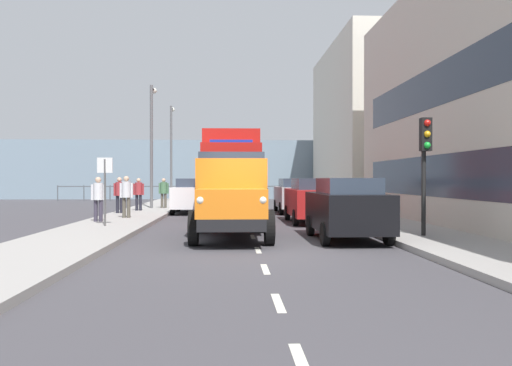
{
  "coord_description": "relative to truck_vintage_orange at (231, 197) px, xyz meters",
  "views": [
    {
      "loc": [
        0.65,
        12.55,
        1.69
      ],
      "look_at": [
        -0.56,
        -12.25,
        1.51
      ],
      "focal_mm": 36.68,
      "sensor_mm": 36.0,
      "label": 1
    }
  ],
  "objects": [
    {
      "name": "ground_plane",
      "position": [
        -0.62,
        -7.58,
        -1.18
      ],
      "size": [
        80.0,
        80.0,
        0.0
      ],
      "primitive_type": "plane",
      "color": "#423F44"
    },
    {
      "name": "road_centreline_markings",
      "position": [
        -0.62,
        -7.17,
        -1.17
      ],
      "size": [
        0.12,
        35.61,
        0.01
      ],
      "color": "silver",
      "rests_on": "ground_plane"
    },
    {
      "name": "pedestrian_couple_a",
      "position": [
        4.54,
        -11.26,
        -0.1
      ],
      "size": [
        0.53,
        0.34,
        1.59
      ],
      "color": "black",
      "rests_on": "sidewalk_right"
    },
    {
      "name": "sidewalk_left",
      "position": [
        -5.47,
        -7.58,
        -1.1
      ],
      "size": [
        2.68,
        38.85,
        0.15
      ],
      "primitive_type": "cube",
      "color": "#9E9993",
      "rests_on": "ground_plane"
    },
    {
      "name": "building_far_block",
      "position": [
        -10.19,
        -21.32,
        4.25
      ],
      "size": [
        6.76,
        13.89,
        10.85
      ],
      "color": "beige",
      "rests_on": "ground_plane"
    },
    {
      "name": "sidewalk_right",
      "position": [
        4.22,
        -7.58,
        -1.1
      ],
      "size": [
        2.68,
        38.85,
        0.15
      ],
      "primitive_type": "cube",
      "color": "#9E9993",
      "rests_on": "ground_plane"
    },
    {
      "name": "car_black_kerbside_near",
      "position": [
        -3.18,
        0.33,
        -0.28
      ],
      "size": [
        1.82,
        3.93,
        1.72
      ],
      "color": "black",
      "rests_on": "ground_plane"
    },
    {
      "name": "truck_vintage_orange",
      "position": [
        0.0,
        0.0,
        0.0
      ],
      "size": [
        2.17,
        5.64,
        2.43
      ],
      "color": "black",
      "rests_on": "ground_plane"
    },
    {
      "name": "pedestrian_strolling",
      "position": [
        4.18,
        -6.43,
        -0.05
      ],
      "size": [
        0.53,
        0.34,
        1.66
      ],
      "color": "#4C473D",
      "rests_on": "sidewalk_right"
    },
    {
      "name": "car_silver_kerbside_2",
      "position": [
        -3.18,
        -11.43,
        -0.28
      ],
      "size": [
        1.81,
        4.54,
        1.72
      ],
      "color": "#B7BABF",
      "rests_on": "ground_plane"
    },
    {
      "name": "pedestrian_near_railing",
      "position": [
        5.06,
        -9.35,
        -0.08
      ],
      "size": [
        0.53,
        0.34,
        1.63
      ],
      "color": "black",
      "rests_on": "sidewalk_right"
    },
    {
      "name": "car_white_oppositeside_0",
      "position": [
        1.93,
        -11.58,
        -0.28
      ],
      "size": [
        1.84,
        4.58,
        1.72
      ],
      "color": "white",
      "rests_on": "ground_plane"
    },
    {
      "name": "sea_horizon",
      "position": [
        -0.62,
        -30.01,
        1.32
      ],
      "size": [
        80.0,
        0.8,
        5.0
      ],
      "primitive_type": "cube",
      "color": "gray",
      "rests_on": "ground_plane"
    },
    {
      "name": "seawall_railing",
      "position": [
        -0.62,
        -26.41,
        -0.26
      ],
      "size": [
        28.08,
        0.08,
        1.2
      ],
      "color": "#4C5156",
      "rests_on": "ground_plane"
    },
    {
      "name": "pedestrian_couple_b",
      "position": [
        3.61,
        -13.57,
        -0.1
      ],
      "size": [
        0.53,
        0.34,
        1.59
      ],
      "color": "#4C473D",
      "rests_on": "sidewalk_right"
    },
    {
      "name": "pedestrian_with_bag",
      "position": [
        4.82,
        -4.58,
        -0.08
      ],
      "size": [
        0.53,
        0.34,
        1.62
      ],
      "color": "#383342",
      "rests_on": "sidewalk_right"
    },
    {
      "name": "lamp_post_far",
      "position": [
        4.26,
        -23.05,
        2.99
      ],
      "size": [
        0.32,
        1.14,
        6.78
      ],
      "color": "#59595B",
      "rests_on": "sidewalk_right"
    },
    {
      "name": "lorry_cargo_red",
      "position": [
        -0.0,
        -9.67,
        0.9
      ],
      "size": [
        2.58,
        8.2,
        3.87
      ],
      "color": "red",
      "rests_on": "ground_plane"
    },
    {
      "name": "lamp_post_promenade",
      "position": [
        4.23,
        -13.59,
        2.87
      ],
      "size": [
        0.32,
        1.14,
        6.55
      ],
      "color": "#59595B",
      "rests_on": "sidewalk_right"
    },
    {
      "name": "street_sign",
      "position": [
        4.16,
        -2.81,
        0.5
      ],
      "size": [
        0.5,
        0.07,
        2.25
      ],
      "color": "#4C4C4C",
      "rests_on": "sidewalk_right"
    },
    {
      "name": "traffic_light_near",
      "position": [
        -5.25,
        0.68,
        1.29
      ],
      "size": [
        0.28,
        0.41,
        3.2
      ],
      "color": "black",
      "rests_on": "sidewalk_left"
    },
    {
      "name": "car_red_kerbside_1",
      "position": [
        -3.18,
        -5.45,
        -0.28
      ],
      "size": [
        1.91,
        4.35,
        1.72
      ],
      "color": "#B21E1E",
      "rests_on": "ground_plane"
    }
  ]
}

